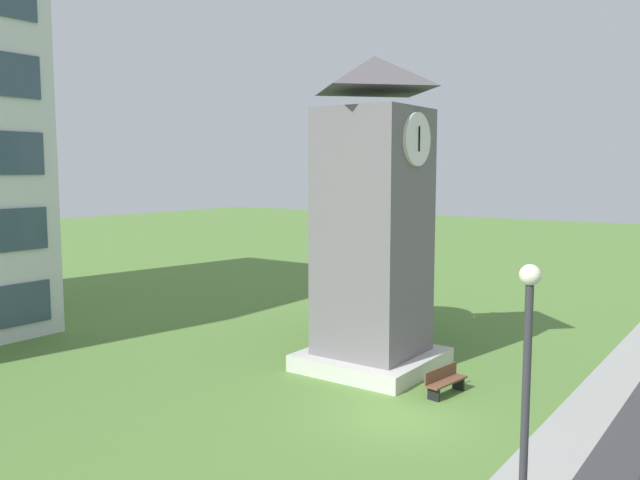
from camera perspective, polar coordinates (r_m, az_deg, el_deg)
The scene contains 6 objects.
ground_plane at distance 19.97m, azimuth 7.06°, elevation -15.30°, with size 160.00×160.00×0.00m, color #567F38.
kerb_strip at distance 18.47m, azimuth 19.60°, elevation -17.46°, with size 120.00×1.60×0.01m, color #9E9E99.
clock_tower at distance 23.62m, azimuth 4.68°, elevation 0.79°, with size 4.53×4.53×11.31m.
park_bench at distance 21.97m, azimuth 10.92°, elevation -12.07°, with size 1.85×0.75×0.88m.
street_lamp at distance 11.70m, azimuth 17.68°, elevation -12.64°, with size 0.36×0.36×5.75m.
tree_by_building at distance 28.60m, azimuth 3.48°, elevation 0.20°, with size 4.28×4.28×6.49m.
Camera 1 is at (-16.37, -8.81, 7.29)m, focal length 36.36 mm.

